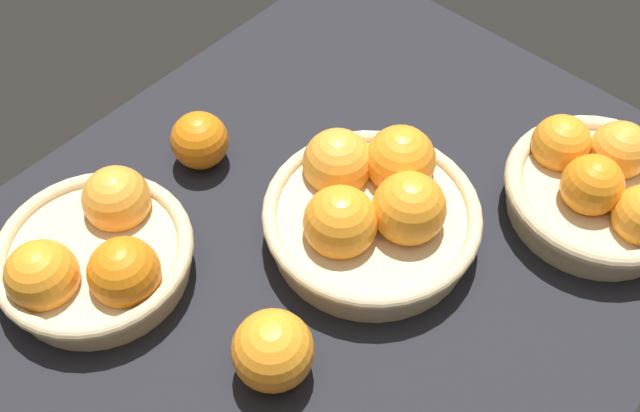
% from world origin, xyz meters
% --- Properties ---
extents(market_tray, '(0.84, 0.72, 0.03)m').
position_xyz_m(market_tray, '(0.00, 0.00, 0.01)').
color(market_tray, black).
rests_on(market_tray, ground).
extents(basket_center, '(0.25, 0.25, 0.11)m').
position_xyz_m(basket_center, '(-0.02, 0.02, 0.07)').
color(basket_center, '#D3BC8C').
rests_on(basket_center, market_tray).
extents(basket_near_right, '(0.22, 0.22, 0.09)m').
position_xyz_m(basket_near_right, '(0.22, -0.17, 0.07)').
color(basket_near_right, '#D3BC8C').
rests_on(basket_near_right, market_tray).
extents(basket_far_left, '(0.22, 0.22, 0.10)m').
position_xyz_m(basket_far_left, '(-0.23, 0.20, 0.07)').
color(basket_far_left, '#D3BC8C').
rests_on(basket_far_left, market_tray).
extents(loose_orange_front_gap, '(0.08, 0.08, 0.08)m').
position_xyz_m(loose_orange_front_gap, '(0.18, 0.06, 0.07)').
color(loose_orange_front_gap, orange).
rests_on(loose_orange_front_gap, market_tray).
extents(loose_orange_back_gap, '(0.07, 0.07, 0.07)m').
position_xyz_m(loose_orange_back_gap, '(0.03, -0.21, 0.07)').
color(loose_orange_back_gap, orange).
rests_on(loose_orange_back_gap, market_tray).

